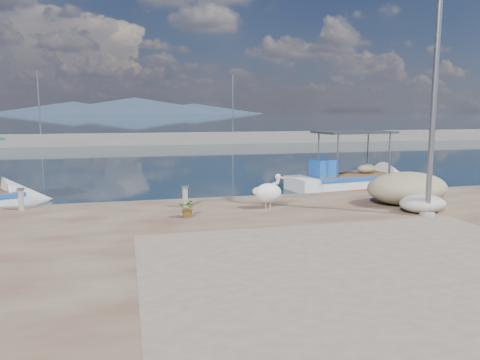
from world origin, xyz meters
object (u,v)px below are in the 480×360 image
at_px(lamp_post, 433,102).
at_px(pelican, 269,192).
at_px(boat_right, 351,182).
at_px(bollard_near, 185,196).

bearing_deg(lamp_post, pelican, 154.40).
bearing_deg(boat_right, bollard_near, -157.19).
distance_m(lamp_post, bollard_near, 7.92).
xyz_separation_m(pelican, lamp_post, (4.25, -2.04, 2.77)).
distance_m(boat_right, lamp_post, 8.88).
bearing_deg(bollard_near, lamp_post, -22.97).
height_order(boat_right, bollard_near, boat_right).
distance_m(boat_right, pelican, 8.39).
bearing_deg(bollard_near, boat_right, 31.17).
relative_size(lamp_post, bollard_near, 10.02).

